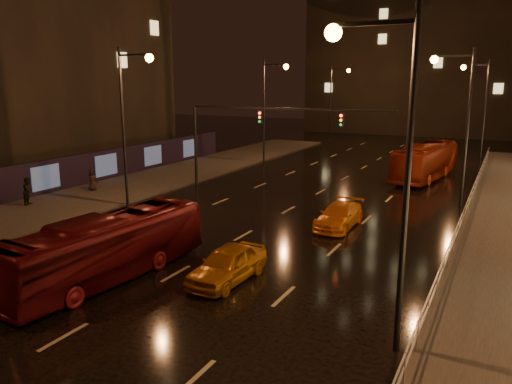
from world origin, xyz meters
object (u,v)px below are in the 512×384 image
at_px(taxi_far, 339,216).
at_px(pedestrian_b, 29,191).
at_px(bus_curb, 425,161).
at_px(bus_red, 107,248).
at_px(taxi_near, 227,264).
at_px(pedestrian_c, 92,180).

relative_size(taxi_far, pedestrian_b, 2.51).
distance_m(bus_curb, taxi_far, 17.00).
xyz_separation_m(bus_red, pedestrian_b, (-13.18, 6.86, -0.30)).
bearing_deg(pedestrian_b, bus_curb, -69.07).
height_order(taxi_near, taxi_far, taxi_near).
xyz_separation_m(bus_red, bus_curb, (8.09, 28.39, 0.13)).
bearing_deg(taxi_near, pedestrian_c, 152.36).
bearing_deg(taxi_near, bus_curb, 84.42).
xyz_separation_m(pedestrian_b, pedestrian_c, (0.48, 5.05, -0.10)).
relative_size(bus_red, bus_curb, 0.91).
distance_m(bus_red, taxi_near, 4.93).
bearing_deg(bus_red, pedestrian_b, 157.19).
height_order(taxi_far, pedestrian_c, pedestrian_c).
distance_m(taxi_far, pedestrian_b, 19.83).
xyz_separation_m(bus_red, taxi_far, (6.09, 11.53, -0.69)).
distance_m(taxi_near, taxi_far, 9.63).
xyz_separation_m(bus_curb, taxi_near, (-3.64, -26.35, -0.75)).
height_order(taxi_near, pedestrian_c, pedestrian_c).
height_order(bus_curb, pedestrian_b, bus_curb).
bearing_deg(taxi_far, taxi_near, -99.34).
height_order(bus_red, pedestrian_c, bus_red).
height_order(bus_curb, taxi_near, bus_curb).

